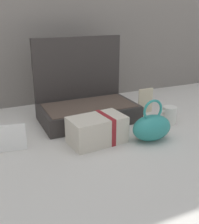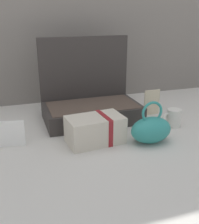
{
  "view_description": "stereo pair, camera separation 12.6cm",
  "coord_description": "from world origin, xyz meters",
  "px_view_note": "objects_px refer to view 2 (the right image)",
  "views": [
    {
      "loc": [
        -0.47,
        -1.1,
        0.54
      ],
      "look_at": [
        0.02,
        -0.02,
        0.11
      ],
      "focal_mm": 44.58,
      "sensor_mm": 36.0,
      "label": 1
    },
    {
      "loc": [
        -0.35,
        -1.15,
        0.54
      ],
      "look_at": [
        0.02,
        -0.02,
        0.11
      ],
      "focal_mm": 44.58,
      "sensor_mm": 36.0,
      "label": 2
    }
  ],
  "objects_px": {
    "teal_pouch_handbag": "(151,129)",
    "cream_toiletry_bag": "(96,129)",
    "info_card_left": "(11,134)",
    "poster_card_right": "(152,102)",
    "open_suitcase": "(90,102)",
    "coffee_mug": "(173,118)"
  },
  "relations": [
    {
      "from": "teal_pouch_handbag",
      "to": "cream_toiletry_bag",
      "type": "xyz_separation_m",
      "value": [
        -0.23,
        0.08,
        -0.0
      ]
    },
    {
      "from": "open_suitcase",
      "to": "cream_toiletry_bag",
      "type": "relative_size",
      "value": 1.93
    },
    {
      "from": "teal_pouch_handbag",
      "to": "coffee_mug",
      "type": "bearing_deg",
      "value": 33.38
    },
    {
      "from": "open_suitcase",
      "to": "teal_pouch_handbag",
      "type": "distance_m",
      "value": 0.4
    },
    {
      "from": "teal_pouch_handbag",
      "to": "cream_toiletry_bag",
      "type": "height_order",
      "value": "teal_pouch_handbag"
    },
    {
      "from": "teal_pouch_handbag",
      "to": "info_card_left",
      "type": "xyz_separation_m",
      "value": [
        -0.58,
        0.15,
        -0.0
      ]
    },
    {
      "from": "cream_toiletry_bag",
      "to": "poster_card_right",
      "type": "distance_m",
      "value": 0.46
    },
    {
      "from": "cream_toiletry_bag",
      "to": "teal_pouch_handbag",
      "type": "bearing_deg",
      "value": -19.08
    },
    {
      "from": "teal_pouch_handbag",
      "to": "open_suitcase",
      "type": "bearing_deg",
      "value": 114.91
    },
    {
      "from": "coffee_mug",
      "to": "poster_card_right",
      "type": "xyz_separation_m",
      "value": [
        -0.02,
        0.18,
        0.03
      ]
    },
    {
      "from": "info_card_left",
      "to": "poster_card_right",
      "type": "bearing_deg",
      "value": 20.65
    },
    {
      "from": "teal_pouch_handbag",
      "to": "info_card_left",
      "type": "relative_size",
      "value": 1.63
    },
    {
      "from": "info_card_left",
      "to": "open_suitcase",
      "type": "bearing_deg",
      "value": 35.86
    },
    {
      "from": "cream_toiletry_bag",
      "to": "poster_card_right",
      "type": "bearing_deg",
      "value": 30.48
    },
    {
      "from": "poster_card_right",
      "to": "cream_toiletry_bag",
      "type": "bearing_deg",
      "value": -149.84
    },
    {
      "from": "poster_card_right",
      "to": "coffee_mug",
      "type": "bearing_deg",
      "value": -83.15
    },
    {
      "from": "teal_pouch_handbag",
      "to": "info_card_left",
      "type": "distance_m",
      "value": 0.6
    },
    {
      "from": "cream_toiletry_bag",
      "to": "info_card_left",
      "type": "height_order",
      "value": "cream_toiletry_bag"
    },
    {
      "from": "coffee_mug",
      "to": "info_card_left",
      "type": "distance_m",
      "value": 0.77
    },
    {
      "from": "coffee_mug",
      "to": "info_card_left",
      "type": "height_order",
      "value": "info_card_left"
    },
    {
      "from": "teal_pouch_handbag",
      "to": "coffee_mug",
      "type": "distance_m",
      "value": 0.23
    },
    {
      "from": "coffee_mug",
      "to": "poster_card_right",
      "type": "distance_m",
      "value": 0.19
    }
  ]
}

